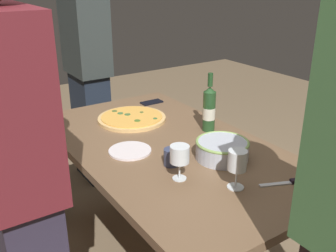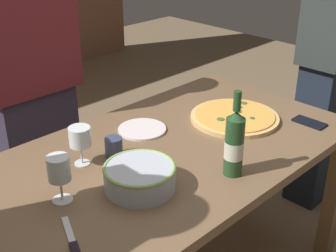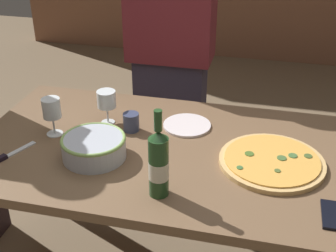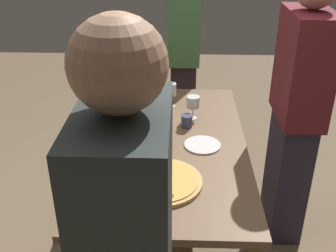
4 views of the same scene
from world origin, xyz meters
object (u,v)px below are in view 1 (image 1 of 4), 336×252
wine_bottle (209,109)px  person_guest_left (88,69)px  dining_table (168,161)px  serving_bowl (222,149)px  cell_phone (152,102)px  wine_glass_by_bottle (237,162)px  pizza_knife (289,182)px  side_plate (130,151)px  pizza (132,118)px  person_host (18,182)px  wine_glass_near_pizza (180,155)px  cup_amber (171,157)px

wine_bottle → person_guest_left: bearing=10.9°
dining_table → serving_bowl: (-0.26, -0.13, 0.14)m
cell_phone → dining_table: bearing=155.3°
wine_glass_by_bottle → wine_bottle: bearing=-29.0°
pizza_knife → serving_bowl: bearing=13.3°
wine_glass_by_bottle → person_guest_left: bearing=-2.5°
dining_table → side_plate: bearing=79.1°
pizza → serving_bowl: 0.68m
wine_glass_by_bottle → person_host: bearing=66.8°
wine_bottle → person_guest_left: (1.15, 0.22, 0.02)m
wine_bottle → person_host: size_ratio=0.19×
dining_table → wine_glass_near_pizza: 0.40m
wine_glass_near_pizza → pizza: bearing=-12.9°
person_guest_left → wine_glass_near_pizza: bearing=-4.9°
wine_bottle → cup_amber: size_ratio=4.07×
cell_phone → person_host: size_ratio=0.08×
pizza_knife → person_host: bearing=66.3°
wine_glass_near_pizza → cup_amber: 0.15m
wine_bottle → pizza_knife: size_ratio=1.66×
pizza → side_plate: size_ratio=1.92×
dining_table → person_host: person_host is taller
serving_bowl → person_host: 0.90m
cup_amber → side_plate: (0.23, 0.09, -0.03)m
side_plate → pizza_knife: (-0.63, -0.40, 0.00)m
cup_amber → cell_phone: size_ratio=0.55×
person_host → person_guest_left: person_guest_left is taller
cell_phone → person_guest_left: bearing=19.6°
dining_table → pizza_knife: size_ratio=8.22×
side_plate → wine_glass_near_pizza: bearing=-172.0°
serving_bowl → wine_glass_near_pizza: 0.29m
dining_table → person_host: 0.81m
pizza_knife → cup_amber: bearing=37.7°
wine_bottle → pizza_knife: 0.65m
wine_glass_near_pizza → person_host: bearing=77.0°
cell_phone → cup_amber: bearing=154.0°
wine_glass_near_pizza → side_plate: wine_glass_near_pizza is taller
wine_bottle → wine_glass_by_bottle: wine_bottle is taller
pizza → wine_bottle: 0.48m
side_plate → cell_phone: bearing=-39.6°
person_host → person_guest_left: 1.59m
dining_table → cup_amber: bearing=150.1°
wine_bottle → pizza: bearing=36.8°
dining_table → wine_bottle: bearing=-82.5°
side_plate → pizza: bearing=-30.0°
dining_table → wine_bottle: (0.04, -0.29, 0.22)m
wine_glass_near_pizza → person_guest_left: 1.51m
cell_phone → serving_bowl: bearing=170.0°
cell_phone → person_host: (-0.78, 1.04, 0.11)m
wine_glass_near_pizza → person_host: person_host is taller
side_plate → pizza_knife: 0.75m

